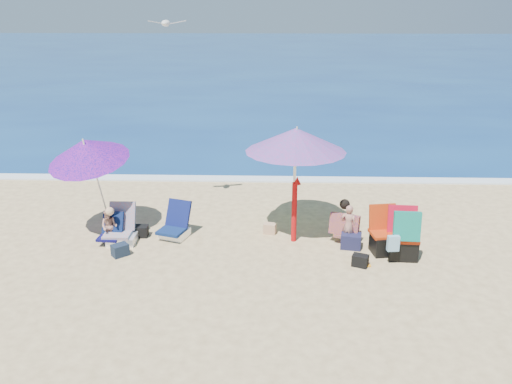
{
  "coord_description": "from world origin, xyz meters",
  "views": [
    {
      "loc": [
        0.01,
        -9.17,
        4.76
      ],
      "look_at": [
        -0.3,
        1.0,
        1.1
      ],
      "focal_mm": 36.72,
      "sensor_mm": 36.0,
      "label": 1
    }
  ],
  "objects_px": {
    "umbrella_blue": "(87,150)",
    "chair_navy": "(175,228)",
    "furled_umbrella": "(295,206)",
    "person_center": "(347,224)",
    "seagull": "(166,23)",
    "umbrella_turquoise": "(296,140)",
    "person_left": "(110,226)",
    "camp_chair_left": "(385,239)",
    "camp_chair_right": "(403,240)",
    "umbrella_striped": "(296,142)",
    "chair_rainbow": "(121,232)"
  },
  "relations": [
    {
      "from": "person_left",
      "to": "camp_chair_left",
      "type": "bearing_deg",
      "value": -2.88
    },
    {
      "from": "chair_navy",
      "to": "person_center",
      "type": "xyz_separation_m",
      "value": [
        3.66,
        -0.23,
        0.24
      ]
    },
    {
      "from": "furled_umbrella",
      "to": "person_center",
      "type": "xyz_separation_m",
      "value": [
        1.09,
        -0.1,
        -0.36
      ]
    },
    {
      "from": "person_center",
      "to": "chair_navy",
      "type": "bearing_deg",
      "value": 176.34
    },
    {
      "from": "furled_umbrella",
      "to": "person_center",
      "type": "height_order",
      "value": "furled_umbrella"
    },
    {
      "from": "person_center",
      "to": "seagull",
      "type": "height_order",
      "value": "seagull"
    },
    {
      "from": "umbrella_turquoise",
      "to": "person_left",
      "type": "distance_m",
      "value": 4.29
    },
    {
      "from": "umbrella_striped",
      "to": "umbrella_blue",
      "type": "relative_size",
      "value": 0.96
    },
    {
      "from": "umbrella_striped",
      "to": "person_center",
      "type": "bearing_deg",
      "value": -43.62
    },
    {
      "from": "chair_rainbow",
      "to": "camp_chair_left",
      "type": "height_order",
      "value": "camp_chair_left"
    },
    {
      "from": "person_left",
      "to": "seagull",
      "type": "bearing_deg",
      "value": 57.21
    },
    {
      "from": "person_center",
      "to": "person_left",
      "type": "distance_m",
      "value": 4.97
    },
    {
      "from": "camp_chair_right",
      "to": "seagull",
      "type": "xyz_separation_m",
      "value": [
        -4.89,
        2.22,
        3.99
      ]
    },
    {
      "from": "chair_rainbow",
      "to": "seagull",
      "type": "xyz_separation_m",
      "value": [
        0.87,
        1.64,
        4.17
      ]
    },
    {
      "from": "umbrella_turquoise",
      "to": "umbrella_blue",
      "type": "distance_m",
      "value": 4.35
    },
    {
      "from": "furled_umbrella",
      "to": "seagull",
      "type": "relative_size",
      "value": 1.78
    },
    {
      "from": "umbrella_turquoise",
      "to": "seagull",
      "type": "xyz_separation_m",
      "value": [
        -2.79,
        1.16,
        2.25
      ]
    },
    {
      "from": "umbrella_striped",
      "to": "camp_chair_left",
      "type": "distance_m",
      "value": 2.8
    },
    {
      "from": "umbrella_turquoise",
      "to": "person_left",
      "type": "height_order",
      "value": "umbrella_turquoise"
    },
    {
      "from": "camp_chair_left",
      "to": "person_left",
      "type": "xyz_separation_m",
      "value": [
        -5.68,
        0.29,
        0.08
      ]
    },
    {
      "from": "umbrella_turquoise",
      "to": "umbrella_blue",
      "type": "xyz_separation_m",
      "value": [
        -4.34,
        -0.12,
        -0.22
      ]
    },
    {
      "from": "umbrella_blue",
      "to": "person_left",
      "type": "xyz_separation_m",
      "value": [
        0.47,
        -0.42,
        -1.53
      ]
    },
    {
      "from": "camp_chair_left",
      "to": "person_left",
      "type": "distance_m",
      "value": 5.69
    },
    {
      "from": "umbrella_striped",
      "to": "camp_chair_right",
      "type": "height_order",
      "value": "umbrella_striped"
    },
    {
      "from": "umbrella_striped",
      "to": "person_left",
      "type": "bearing_deg",
      "value": -164.18
    },
    {
      "from": "umbrella_turquoise",
      "to": "chair_rainbow",
      "type": "distance_m",
      "value": 4.16
    },
    {
      "from": "umbrella_blue",
      "to": "furled_umbrella",
      "type": "relative_size",
      "value": 1.61
    },
    {
      "from": "camp_chair_left",
      "to": "person_left",
      "type": "bearing_deg",
      "value": 177.12
    },
    {
      "from": "umbrella_blue",
      "to": "camp_chair_right",
      "type": "bearing_deg",
      "value": -8.38
    },
    {
      "from": "camp_chair_left",
      "to": "camp_chair_right",
      "type": "height_order",
      "value": "camp_chair_right"
    },
    {
      "from": "chair_navy",
      "to": "seagull",
      "type": "height_order",
      "value": "seagull"
    },
    {
      "from": "umbrella_blue",
      "to": "chair_navy",
      "type": "height_order",
      "value": "umbrella_blue"
    },
    {
      "from": "camp_chair_left",
      "to": "person_center",
      "type": "relative_size",
      "value": 1.06
    },
    {
      "from": "umbrella_striped",
      "to": "umbrella_blue",
      "type": "bearing_deg",
      "value": -171.08
    },
    {
      "from": "camp_chair_left",
      "to": "umbrella_striped",
      "type": "bearing_deg",
      "value": 141.88
    },
    {
      "from": "camp_chair_right",
      "to": "umbrella_striped",
      "type": "bearing_deg",
      "value": 141.73
    },
    {
      "from": "chair_rainbow",
      "to": "person_center",
      "type": "xyz_separation_m",
      "value": [
        4.74,
        0.05,
        0.23
      ]
    },
    {
      "from": "umbrella_striped",
      "to": "person_left",
      "type": "relative_size",
      "value": 2.73
    },
    {
      "from": "furled_umbrella",
      "to": "camp_chair_right",
      "type": "distance_m",
      "value": 2.27
    },
    {
      "from": "chair_navy",
      "to": "camp_chair_right",
      "type": "xyz_separation_m",
      "value": [
        4.68,
        -0.86,
        0.18
      ]
    },
    {
      "from": "umbrella_turquoise",
      "to": "person_center",
      "type": "distance_m",
      "value": 2.05
    },
    {
      "from": "umbrella_striped",
      "to": "seagull",
      "type": "bearing_deg",
      "value": 168.21
    },
    {
      "from": "umbrella_turquoise",
      "to": "person_center",
      "type": "xyz_separation_m",
      "value": [
        1.08,
        -0.43,
        -1.69
      ]
    },
    {
      "from": "person_center",
      "to": "umbrella_blue",
      "type": "bearing_deg",
      "value": 176.63
    },
    {
      "from": "camp_chair_right",
      "to": "umbrella_blue",
      "type": "bearing_deg",
      "value": 171.62
    },
    {
      "from": "chair_navy",
      "to": "umbrella_striped",
      "type": "bearing_deg",
      "value": 16.52
    },
    {
      "from": "furled_umbrella",
      "to": "person_left",
      "type": "xyz_separation_m",
      "value": [
        -3.88,
        -0.2,
        -0.42
      ]
    },
    {
      "from": "umbrella_striped",
      "to": "camp_chair_right",
      "type": "relative_size",
      "value": 2.1
    },
    {
      "from": "person_center",
      "to": "umbrella_striped",
      "type": "bearing_deg",
      "value": 136.38
    },
    {
      "from": "camp_chair_left",
      "to": "person_left",
      "type": "height_order",
      "value": "camp_chair_left"
    }
  ]
}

